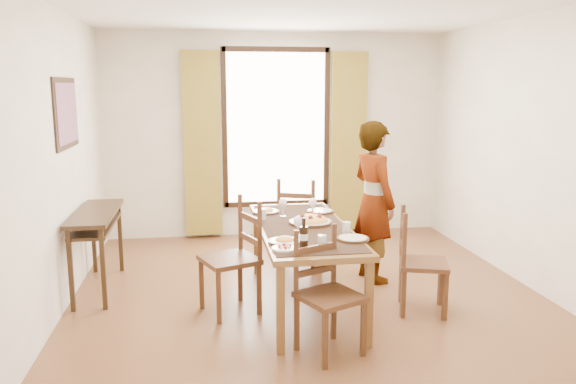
{
  "coord_description": "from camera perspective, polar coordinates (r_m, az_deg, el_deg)",
  "views": [
    {
      "loc": [
        -0.98,
        -4.97,
        2.0
      ],
      "look_at": [
        -0.18,
        0.26,
        1.0
      ],
      "focal_mm": 35.0,
      "sensor_mm": 36.0,
      "label": 1
    }
  ],
  "objects": [
    {
      "name": "ground",
      "position": [
        5.44,
        2.29,
        -10.86
      ],
      "size": [
        5.0,
        5.0,
        0.0
      ],
      "primitive_type": "plane",
      "color": "#4D3118",
      "rests_on": "ground"
    },
    {
      "name": "room_shell",
      "position": [
        5.21,
        2.09,
        5.65
      ],
      "size": [
        4.6,
        5.1,
        2.74
      ],
      "color": "white",
      "rests_on": "ground"
    },
    {
      "name": "console_table",
      "position": [
        5.82,
        -18.92,
        -2.96
      ],
      "size": [
        0.38,
        1.2,
        0.8
      ],
      "color": "#342211",
      "rests_on": "ground"
    },
    {
      "name": "dining_table",
      "position": [
        5.12,
        1.58,
        -4.14
      ],
      "size": [
        0.8,
        1.99,
        0.76
      ],
      "color": "brown",
      "rests_on": "ground"
    },
    {
      "name": "chair_west",
      "position": [
        5.06,
        -5.58,
        -6.89
      ],
      "size": [
        0.59,
        0.59,
        1.02
      ],
      "rotation": [
        0.0,
        0.0,
        -1.19
      ],
      "color": "#522E1B",
      "rests_on": "ground"
    },
    {
      "name": "chair_north",
      "position": [
        6.35,
        1.08,
        -3.27
      ],
      "size": [
        0.57,
        0.57,
        1.01
      ],
      "rotation": [
        0.0,
        0.0,
        2.78
      ],
      "color": "#522E1B",
      "rests_on": "ground"
    },
    {
      "name": "chair_south",
      "position": [
        4.31,
        4.01,
        -10.54
      ],
      "size": [
        0.56,
        0.56,
        0.95
      ],
      "rotation": [
        0.0,
        0.0,
        0.43
      ],
      "color": "#522E1B",
      "rests_on": "ground"
    },
    {
      "name": "chair_east",
      "position": [
        5.18,
        13.22,
        -7.18
      ],
      "size": [
        0.52,
        0.52,
        0.94
      ],
      "rotation": [
        0.0,
        0.0,
        1.26
      ],
      "color": "#522E1B",
      "rests_on": "ground"
    },
    {
      "name": "man",
      "position": [
        5.84,
        8.7,
        -0.99
      ],
      "size": [
        0.82,
        0.73,
        1.66
      ],
      "primitive_type": "imported",
      "rotation": [
        0.0,
        0.0,
        1.86
      ],
      "color": "gray",
      "rests_on": "ground"
    },
    {
      "name": "plate_sw",
      "position": [
        4.55,
        -0.34,
        -4.82
      ],
      "size": [
        0.27,
        0.27,
        0.05
      ],
      "primitive_type": null,
      "color": "silver",
      "rests_on": "dining_table"
    },
    {
      "name": "plate_se",
      "position": [
        4.66,
        6.61,
        -4.52
      ],
      "size": [
        0.27,
        0.27,
        0.05
      ],
      "primitive_type": null,
      "color": "silver",
      "rests_on": "dining_table"
    },
    {
      "name": "plate_nw",
      "position": [
        5.62,
        -2.27,
        -1.82
      ],
      "size": [
        0.27,
        0.27,
        0.05
      ],
      "primitive_type": null,
      "color": "silver",
      "rests_on": "dining_table"
    },
    {
      "name": "plate_ne",
      "position": [
        5.64,
        3.3,
        -1.78
      ],
      "size": [
        0.27,
        0.27,
        0.05
      ],
      "primitive_type": null,
      "color": "silver",
      "rests_on": "dining_table"
    },
    {
      "name": "pasta_platter",
      "position": [
        5.17,
        2.34,
        -2.67
      ],
      "size": [
        0.4,
        0.4,
        0.1
      ],
      "primitive_type": null,
      "color": "#B64217",
      "rests_on": "dining_table"
    },
    {
      "name": "caprese_plate",
      "position": [
        4.36,
        -0.34,
        -5.59
      ],
      "size": [
        0.2,
        0.2,
        0.04
      ],
      "primitive_type": null,
      "color": "silver",
      "rests_on": "dining_table"
    },
    {
      "name": "wine_glass_a",
      "position": [
        4.69,
        1.0,
        -3.51
      ],
      "size": [
        0.08,
        0.08,
        0.18
      ],
      "primitive_type": null,
      "color": "white",
      "rests_on": "dining_table"
    },
    {
      "name": "wine_glass_b",
      "position": [
        5.44,
        2.52,
        -1.54
      ],
      "size": [
        0.08,
        0.08,
        0.18
      ],
      "primitive_type": null,
      "color": "white",
      "rests_on": "dining_table"
    },
    {
      "name": "wine_glass_c",
      "position": [
        5.41,
        -0.52,
        -1.58
      ],
      "size": [
        0.08,
        0.08,
        0.18
      ],
      "primitive_type": null,
      "color": "white",
      "rests_on": "dining_table"
    },
    {
      "name": "tumbler_a",
      "position": [
        4.85,
        5.97,
        -3.61
      ],
      "size": [
        0.07,
        0.07,
        0.1
      ],
      "primitive_type": "cylinder",
      "color": "silver",
      "rests_on": "dining_table"
    },
    {
      "name": "tumbler_b",
      "position": [
        5.33,
        -2.6,
        -2.25
      ],
      "size": [
        0.07,
        0.07,
        0.1
      ],
      "primitive_type": "cylinder",
      "color": "silver",
      "rests_on": "dining_table"
    },
    {
      "name": "tumbler_c",
      "position": [
        4.41,
        3.5,
        -5.03
      ],
      "size": [
        0.07,
        0.07,
        0.1
      ],
      "primitive_type": "cylinder",
      "color": "silver",
      "rests_on": "dining_table"
    },
    {
      "name": "wine_bottle",
      "position": [
        4.34,
        1.61,
        -4.25
      ],
      "size": [
        0.07,
        0.07,
        0.25
      ],
      "primitive_type": null,
      "color": "black",
      "rests_on": "dining_table"
    }
  ]
}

